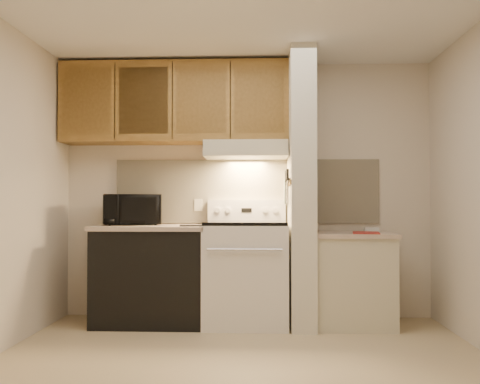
{
  "coord_description": "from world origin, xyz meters",
  "views": [
    {
      "loc": [
        0.13,
        -3.54,
        1.11
      ],
      "look_at": [
        -0.04,
        0.75,
        1.21
      ],
      "focal_mm": 38.0,
      "sensor_mm": 36.0,
      "label": 1
    }
  ],
  "objects": [
    {
      "name": "hood_lip",
      "position": [
        0.0,
        1.07,
        1.58
      ],
      "size": [
        0.78,
        0.04,
        0.06
      ],
      "primitive_type": "cube",
      "color": "beige",
      "rests_on": "range_hood"
    },
    {
      "name": "range_backguard",
      "position": [
        0.0,
        1.44,
        1.05
      ],
      "size": [
        0.76,
        0.08,
        0.2
      ],
      "primitive_type": "cube",
      "color": "silver",
      "rests_on": "range_body"
    },
    {
      "name": "partition_pillar",
      "position": [
        0.51,
        1.15,
        1.25
      ],
      "size": [
        0.22,
        0.7,
        2.5
      ],
      "primitive_type": "cube",
      "color": "beige",
      "rests_on": "floor"
    },
    {
      "name": "knife_handle_e",
      "position": [
        0.38,
        1.26,
        1.37
      ],
      "size": [
        0.02,
        0.02,
        0.1
      ],
      "primitive_type": "cylinder",
      "color": "black",
      "rests_on": "knife_strip"
    },
    {
      "name": "white_box",
      "position": [
        1.19,
        1.33,
        0.87
      ],
      "size": [
        0.13,
        0.09,
        0.04
      ],
      "primitive_type": "cube",
      "rotation": [
        0.0,
        0.0,
        -0.02
      ],
      "color": "white",
      "rests_on": "right_countertop"
    },
    {
      "name": "cab_gap_a",
      "position": [
        -1.23,
        1.16,
        2.08
      ],
      "size": [
        0.01,
        0.01,
        0.73
      ],
      "primitive_type": "cube",
      "color": "black",
      "rests_on": "upper_cabinets"
    },
    {
      "name": "knife_blade_b",
      "position": [
        0.38,
        1.02,
        1.21
      ],
      "size": [
        0.01,
        0.04,
        0.18
      ],
      "primitive_type": "cube",
      "color": "silver",
      "rests_on": "knife_strip"
    },
    {
      "name": "right_countertop",
      "position": [
        0.97,
        1.15,
        0.83
      ],
      "size": [
        0.74,
        0.64,
        0.04
      ],
      "primitive_type": "cube",
      "color": "#B8A291",
      "rests_on": "right_cab_base"
    },
    {
      "name": "microwave",
      "position": [
        -1.1,
        1.27,
        1.06
      ],
      "size": [
        0.61,
        0.51,
        0.29
      ],
      "primitive_type": "imported",
      "rotation": [
        0.0,
        0.0,
        0.34
      ],
      "color": "black",
      "rests_on": "left_countertop"
    },
    {
      "name": "knife_blade_a",
      "position": [
        0.38,
        0.95,
        1.22
      ],
      "size": [
        0.01,
        0.03,
        0.16
      ],
      "primitive_type": "cube",
      "color": "silver",
      "rests_on": "knife_strip"
    },
    {
      "name": "cab_gap_c",
      "position": [
        -0.14,
        1.16,
        2.08
      ],
      "size": [
        0.01,
        0.01,
        0.73
      ],
      "primitive_type": "cube",
      "color": "black",
      "rests_on": "upper_cabinets"
    },
    {
      "name": "range_knob_right_outer",
      "position": [
        0.28,
        1.4,
        1.05
      ],
      "size": [
        0.05,
        0.02,
        0.05
      ],
      "primitive_type": "cylinder",
      "rotation": [
        1.57,
        0.0,
        0.0
      ],
      "color": "silver",
      "rests_on": "range_backguard"
    },
    {
      "name": "spoon_rest",
      "position": [
        -0.48,
        0.97,
        0.92
      ],
      "size": [
        0.21,
        0.08,
        0.01
      ],
      "primitive_type": "cube",
      "rotation": [
        0.0,
        0.0,
        0.08
      ],
      "color": "black",
      "rests_on": "left_countertop"
    },
    {
      "name": "oven_mitt",
      "position": [
        0.38,
        1.32,
        1.23
      ],
      "size": [
        0.03,
        0.1,
        0.24
      ],
      "primitive_type": "cube",
      "color": "gray",
      "rests_on": "partition_pillar"
    },
    {
      "name": "knife_handle_c",
      "position": [
        0.38,
        1.11,
        1.37
      ],
      "size": [
        0.02,
        0.02,
        0.1
      ],
      "primitive_type": "cylinder",
      "color": "black",
      "rests_on": "knife_strip"
    },
    {
      "name": "cab_door_a",
      "position": [
        -1.51,
        1.17,
        2.08
      ],
      "size": [
        0.46,
        0.01,
        0.63
      ],
      "primitive_type": "cube",
      "color": "olive",
      "rests_on": "upper_cabinets"
    },
    {
      "name": "knife_blade_c",
      "position": [
        0.38,
        1.09,
        1.2
      ],
      "size": [
        0.01,
        0.04,
        0.2
      ],
      "primitive_type": "cube",
      "color": "silver",
      "rests_on": "knife_strip"
    },
    {
      "name": "knife_blade_e",
      "position": [
        0.38,
        1.25,
        1.21
      ],
      "size": [
        0.01,
        0.04,
        0.18
      ],
      "primitive_type": "cube",
      "color": "silver",
      "rests_on": "knife_strip"
    },
    {
      "name": "cooktop",
      "position": [
        0.0,
        1.16,
        0.94
      ],
      "size": [
        0.74,
        0.64,
        0.03
      ],
      "primitive_type": "cube",
      "color": "black",
      "rests_on": "range_body"
    },
    {
      "name": "oven_window",
      "position": [
        0.0,
        0.84,
        0.5
      ],
      "size": [
        0.5,
        0.01,
        0.3
      ],
      "primitive_type": "cube",
      "color": "black",
      "rests_on": "range_body"
    },
    {
      "name": "range_display",
      "position": [
        0.0,
        1.4,
        1.05
      ],
      "size": [
        0.1,
        0.01,
        0.04
      ],
      "primitive_type": "cube",
      "color": "black",
      "rests_on": "range_backguard"
    },
    {
      "name": "cab_gap_b",
      "position": [
        -0.69,
        1.16,
        2.08
      ],
      "size": [
        0.01,
        0.01,
        0.73
      ],
      "primitive_type": "cube",
      "color": "black",
      "rests_on": "upper_cabinets"
    },
    {
      "name": "cab_door_d",
      "position": [
        0.13,
        1.17,
        2.08
      ],
      "size": [
        0.46,
        0.01,
        0.63
      ],
      "primitive_type": "cube",
      "color": "olive",
      "rests_on": "upper_cabinets"
    },
    {
      "name": "floor",
      "position": [
        0.0,
        0.0,
        0.0
      ],
      "size": [
        3.6,
        3.6,
        0.0
      ],
      "primitive_type": "plane",
      "color": "#C7B188",
      "rests_on": "ground"
    },
    {
      "name": "dishwasher_front",
      "position": [
        -0.88,
        1.17,
        0.43
      ],
      "size": [
        1.0,
        0.63,
        0.87
      ],
      "primitive_type": "cube",
      "color": "black",
      "rests_on": "floor"
    },
    {
      "name": "cab_door_c",
      "position": [
        -0.42,
        1.17,
        2.08
      ],
      "size": [
        0.46,
        0.01,
        0.63
      ],
      "primitive_type": "cube",
      "color": "olive",
      "rests_on": "upper_cabinets"
    },
    {
      "name": "knife_strip",
      "position": [
        0.39,
        1.1,
        1.32
      ],
      "size": [
        0.02,
        0.42,
        0.04
      ],
      "primitive_type": "cube",
      "color": "black",
      "rests_on": "partition_pillar"
    },
    {
      "name": "left_countertop",
      "position": [
        -0.88,
        1.17,
        0.89
      ],
      "size": [
        1.04,
        0.67,
        0.04
      ],
      "primitive_type": "cube",
      "color": "#B8A291",
      "rests_on": "dishwasher_front"
    },
    {
      "name": "knife_handle_d",
      "position": [
        0.38,
        1.18,
        1.37
      ],
      "size": [
        0.02,
        0.02,
        0.1
      ],
      "primitive_type": "cylinder",
      "color": "black",
      "rests_on": "knife_strip"
    },
    {
      "name": "range_knob_right_inner",
      "position": [
        0.18,
        1.4,
        1.05
      ],
      "size": [
        0.05,
        0.02,
        0.05
      ],
      "primitive_type": "cylinder",
      "rotation": [
        1.57,
        0.0,
        0.0
      ],
      "color": "silver",
      "rests_on": "range_backguard"
    },
    {
      "name": "ceiling",
      "position": [
        0.0,
        0.0,
        2.5
      ],
      "size": [
        3.6,
        3.6,
        0.0
      ],
      "primitive_type": "plane",
      "rotation": [
        3.14,
        0.0,
        0.0
      ],
      "color": "white",
      "rests_on": "wall_back"
    },
    {
      "name": "knife_blade_d",
      "position": [
        0.38,
        1.17,
        1.22
      ],
      "size": [
        0.01,
        0.04,
        0.16
      ],
      "primitive_type": "cube",
      "color": "silver",
      "rests_on": "knife_strip"
    },
    {
      "name": "knife_handle_a",
      "position": [
        0.38,
        0.93,
        1.37
      ],
      "size": [
        0.02,
        0.02,
        0.1
      ],
      "primitive_type": "cylinder",
      "color": "black",
      "rests_on": "knife_strip"
    },
    {
      "name": "red_folder",
      "position": [
        1.07,
        1.0,
        0.86
      ],
      "size": [
        0.28,
        0.34,
        0.01
      ],
      "primitive_type": "cube",
      "rotation": [
        0.0,
        0.0,
        -0.17
      ],
      "color": "maroon",
      "rests_on": "right_countertop"
    },
    {
      "name": "wall_back",
      "position": [
        0.0,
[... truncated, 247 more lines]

